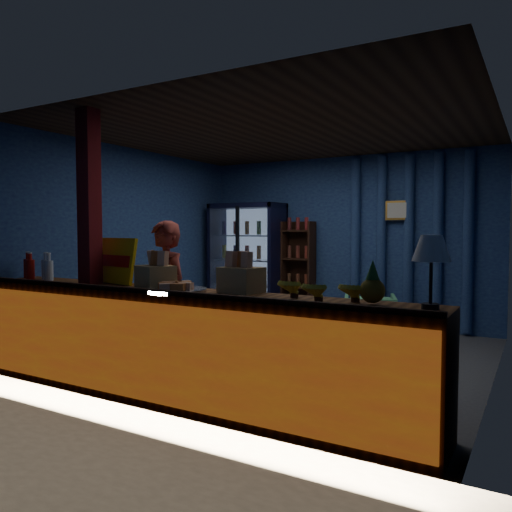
{
  "coord_description": "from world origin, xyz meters",
  "views": [
    {
      "loc": [
        2.66,
        -5.22,
        1.47
      ],
      "look_at": [
        -0.21,
        -0.2,
        1.16
      ],
      "focal_mm": 35.0,
      "sensor_mm": 36.0,
      "label": 1
    }
  ],
  "objects_px": {
    "green_chair": "(370,317)",
    "pastry_tray": "(176,289)",
    "table_lamp": "(431,251)",
    "shopkeeper": "(165,299)"
  },
  "relations": [
    {
      "from": "green_chair",
      "to": "pastry_tray",
      "type": "bearing_deg",
      "value": 59.86
    },
    {
      "from": "pastry_tray",
      "to": "table_lamp",
      "type": "distance_m",
      "value": 2.05
    },
    {
      "from": "table_lamp",
      "to": "pastry_tray",
      "type": "bearing_deg",
      "value": -177.06
    },
    {
      "from": "table_lamp",
      "to": "green_chair",
      "type": "bearing_deg",
      "value": 113.3
    },
    {
      "from": "shopkeeper",
      "to": "table_lamp",
      "type": "xyz_separation_m",
      "value": [
        2.64,
        -0.49,
        0.55
      ]
    },
    {
      "from": "pastry_tray",
      "to": "green_chair",
      "type": "bearing_deg",
      "value": 78.22
    },
    {
      "from": "green_chair",
      "to": "pastry_tray",
      "type": "distance_m",
      "value": 3.36
    },
    {
      "from": "shopkeeper",
      "to": "green_chair",
      "type": "xyz_separation_m",
      "value": [
        1.3,
        2.62,
        -0.47
      ]
    },
    {
      "from": "green_chair",
      "to": "table_lamp",
      "type": "bearing_deg",
      "value": 94.93
    },
    {
      "from": "pastry_tray",
      "to": "table_lamp",
      "type": "xyz_separation_m",
      "value": [
        2.01,
        0.1,
        0.35
      ]
    }
  ]
}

